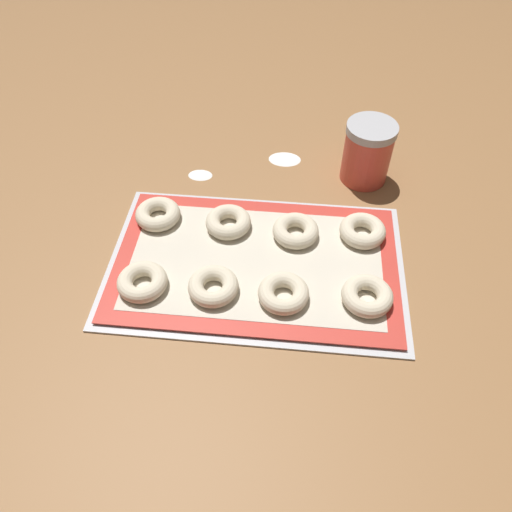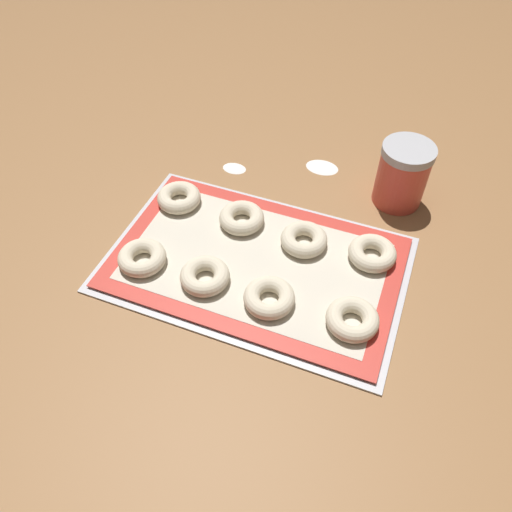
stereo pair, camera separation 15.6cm
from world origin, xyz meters
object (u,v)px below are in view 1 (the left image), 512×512
(bagel_front_far_left, at_px, (142,282))
(bagel_back_mid_right, at_px, (296,231))
(bagel_front_far_right, at_px, (367,296))
(bagel_front_mid_right, at_px, (283,293))
(flour_canister, at_px, (367,152))
(baking_tray, at_px, (256,264))
(bagel_back_far_left, at_px, (158,214))
(bagel_back_mid_left, at_px, (228,222))
(bagel_back_far_right, at_px, (363,231))
(bagel_front_mid_left, at_px, (213,286))

(bagel_front_far_left, xyz_separation_m, bagel_back_mid_right, (0.25, 0.14, 0.00))
(bagel_front_far_right, bearing_deg, bagel_front_mid_right, -176.67)
(bagel_front_mid_right, bearing_deg, flour_canister, 66.72)
(baking_tray, height_order, bagel_back_far_left, bagel_back_far_left)
(bagel_front_mid_right, bearing_deg, baking_tray, 124.70)
(bagel_front_far_left, relative_size, bagel_back_mid_left, 1.00)
(bagel_back_mid_right, bearing_deg, bagel_back_far_left, 176.03)
(bagel_front_mid_right, bearing_deg, bagel_back_far_left, 146.69)
(bagel_front_far_right, xyz_separation_m, flour_canister, (0.01, 0.33, 0.04))
(bagel_front_far_left, distance_m, bagel_back_far_right, 0.40)
(bagel_back_far_left, xyz_separation_m, flour_canister, (0.39, 0.18, 0.04))
(bagel_front_far_left, bearing_deg, baking_tray, 22.47)
(bagel_front_far_left, xyz_separation_m, bagel_back_mid_left, (0.12, 0.15, 0.00))
(bagel_front_mid_left, bearing_deg, bagel_front_mid_right, -1.43)
(baking_tray, xyz_separation_m, bagel_back_far_right, (0.19, 0.08, 0.02))
(bagel_front_far_left, height_order, bagel_back_mid_right, same)
(baking_tray, relative_size, bagel_front_mid_right, 6.16)
(bagel_front_far_left, distance_m, bagel_front_mid_right, 0.24)
(bagel_front_far_left, relative_size, bagel_front_far_right, 1.00)
(bagel_front_mid_right, height_order, bagel_front_far_right, same)
(bagel_front_far_left, relative_size, bagel_front_mid_left, 1.00)
(baking_tray, relative_size, bagel_front_far_left, 6.16)
(bagel_front_far_left, bearing_deg, bagel_front_mid_left, 1.25)
(bagel_front_far_right, distance_m, bagel_back_far_right, 0.15)
(bagel_back_far_left, bearing_deg, bagel_back_mid_left, -3.33)
(bagel_back_far_right, bearing_deg, flour_canister, 86.59)
(bagel_front_mid_left, relative_size, bagel_back_mid_right, 1.00)
(baking_tray, xyz_separation_m, bagel_back_mid_left, (-0.06, 0.08, 0.02))
(bagel_front_mid_left, bearing_deg, bagel_back_far_left, 129.26)
(bagel_front_mid_left, distance_m, bagel_front_far_right, 0.25)
(baking_tray, height_order, bagel_back_mid_left, bagel_back_mid_left)
(bagel_back_far_right, bearing_deg, bagel_back_mid_right, -174.38)
(bagel_front_far_right, height_order, bagel_back_mid_right, same)
(bagel_back_far_left, bearing_deg, baking_tray, -23.93)
(baking_tray, bearing_deg, bagel_front_far_left, -157.53)
(bagel_back_mid_right, xyz_separation_m, flour_canister, (0.13, 0.19, 0.04))
(bagel_front_mid_left, xyz_separation_m, bagel_back_mid_left, (0.00, 0.15, 0.00))
(baking_tray, bearing_deg, bagel_back_mid_right, 45.93)
(baking_tray, xyz_separation_m, bagel_front_far_right, (0.19, -0.07, 0.02))
(bagel_front_mid_left, xyz_separation_m, flour_canister, (0.26, 0.34, 0.04))
(bagel_back_mid_left, distance_m, bagel_back_mid_right, 0.13)
(bagel_back_far_right, bearing_deg, bagel_back_far_left, 179.09)
(bagel_front_far_left, relative_size, bagel_back_far_left, 1.00)
(bagel_back_far_left, distance_m, bagel_back_mid_right, 0.26)
(bagel_back_mid_left, height_order, bagel_back_mid_right, same)
(bagel_back_far_left, relative_size, flour_canister, 0.66)
(bagel_back_mid_right, distance_m, bagel_back_far_right, 0.12)
(bagel_front_far_left, height_order, bagel_front_far_right, same)
(bagel_front_far_left, height_order, flour_canister, flour_canister)
(bagel_front_mid_left, height_order, bagel_back_far_right, same)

